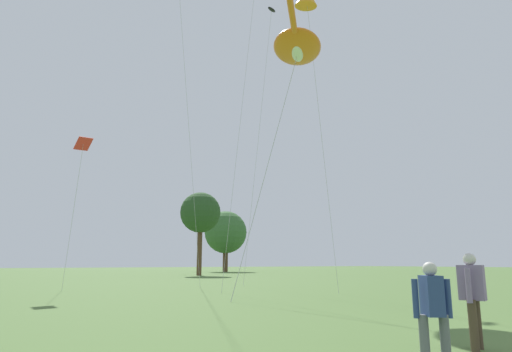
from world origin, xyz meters
The scene contains 7 objects.
big_show_kite centered at (2.24, 12.87, 11.72)m, with size 6.62×7.20×12.12m.
person_brown_coat centered at (-4.21, 1.65, 0.90)m, with size 0.48×0.46×1.56m.
person_dark_jacket centered at (-2.10, 2.34, 0.99)m, with size 0.59×0.50×1.72m.
small_kite_streamer_purple centered at (-5.37, 22.04, 7.58)m, with size 0.95×3.29×8.21m.
small_kite_tiny_distant centered at (7.00, 21.94, 19.25)m, with size 1.62×2.38×20.11m.
tree_broad_distant centered at (27.51, 65.98, 6.76)m, with size 7.33×7.33×10.46m.
tree_oak_left centered at (14.12, 48.17, 7.70)m, with size 5.08×5.08×10.32m.
Camera 1 is at (-9.95, -2.59, 1.54)m, focal length 31.11 mm.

